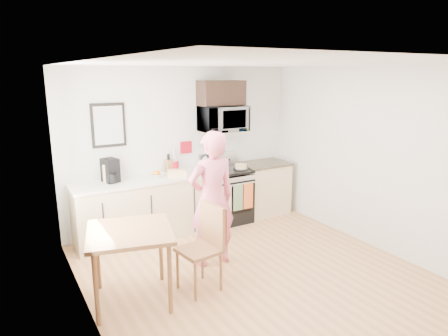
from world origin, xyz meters
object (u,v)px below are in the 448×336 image
range (226,197)px  microwave (223,119)px  chair (209,234)px  cake (241,167)px  dining_table (130,239)px  person (212,199)px

range → microwave: size_ratio=1.53×
range → chair: size_ratio=1.14×
range → cake: bearing=-30.2°
chair → cake: chair is taller
range → microwave: bearing=90.1°
microwave → chair: (-1.26, -1.86, -1.10)m
range → dining_table: (-2.16, -1.60, 0.31)m
cake → dining_table: bearing=-148.1°
chair → cake: bearing=38.6°
person → dining_table: bearing=16.5°
person → dining_table: (-1.20, -0.34, -0.16)m
cake → chair: bearing=-132.3°
microwave → chair: size_ratio=0.74×
microwave → dining_table: (-2.16, -1.71, -1.02)m
person → chair: bearing=58.1°
person → chair: person is taller
range → chair: 2.17m
microwave → dining_table: 2.93m
microwave → cake: size_ratio=3.04×
microwave → chair: microwave is taller
range → person: bearing=-127.0°
range → person: person is taller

